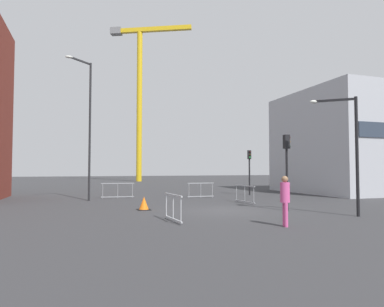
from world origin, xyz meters
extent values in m
plane|color=#333335|center=(0.00, 0.00, 0.00)|extent=(160.00, 160.00, 0.00)
cube|color=#A8AAB2|center=(16.00, 8.50, 4.37)|extent=(10.50, 10.54, 8.73)
cylinder|color=gold|center=(1.97, 39.71, 12.40)|extent=(0.90, 0.90, 24.80)
cube|color=gold|center=(4.00, 38.74, 25.20)|extent=(11.90, 6.17, 0.70)
cube|color=slate|center=(-1.75, 41.48, 25.20)|extent=(2.14, 1.86, 1.10)
cylinder|color=#232326|center=(-6.41, 7.56, 4.56)|extent=(0.14, 0.14, 9.12)
cube|color=#232326|center=(-7.06, 6.94, 9.02)|extent=(1.38, 1.32, 0.10)
ellipsoid|color=silver|center=(-7.72, 6.32, 9.00)|extent=(0.44, 0.24, 0.16)
cylinder|color=black|center=(4.71, -3.68, 2.65)|extent=(0.14, 0.14, 5.30)
cube|color=black|center=(4.02, -3.14, 5.20)|extent=(1.44, 1.16, 0.10)
ellipsoid|color=silver|center=(3.33, -2.60, 5.18)|extent=(0.44, 0.24, 0.16)
cylinder|color=black|center=(2.96, -0.91, 1.55)|extent=(0.12, 0.12, 3.10)
cube|color=black|center=(2.96, -0.91, 3.45)|extent=(0.29, 0.25, 0.70)
sphere|color=#390605|center=(3.13, -0.91, 3.67)|extent=(0.11, 0.11, 0.11)
sphere|color=#F2A514|center=(3.13, -0.91, 3.45)|extent=(0.11, 0.11, 0.11)
sphere|color=#07330F|center=(3.13, -0.91, 3.23)|extent=(0.11, 0.11, 0.11)
cylinder|color=black|center=(5.80, 8.52, 1.42)|extent=(0.12, 0.12, 2.85)
cube|color=black|center=(5.80, 8.52, 3.20)|extent=(0.28, 0.32, 0.70)
sphere|color=#390605|center=(5.77, 8.35, 3.42)|extent=(0.11, 0.11, 0.11)
sphere|color=#3C2905|center=(5.77, 8.35, 3.20)|extent=(0.11, 0.11, 0.11)
sphere|color=green|center=(5.77, 8.35, 2.98)|extent=(0.11, 0.11, 0.11)
cylinder|color=#D14C8C|center=(0.16, -5.01, 0.44)|extent=(0.14, 0.14, 0.87)
cylinder|color=#D14C8C|center=(0.22, -4.82, 0.44)|extent=(0.14, 0.14, 0.87)
cylinder|color=#D14C8C|center=(0.19, -4.92, 1.23)|extent=(0.34, 0.34, 0.73)
sphere|color=#8C6647|center=(0.19, -4.92, 1.71)|extent=(0.24, 0.24, 0.24)
cube|color=gray|center=(-4.44, 8.81, 1.05)|extent=(2.28, 0.30, 0.06)
cube|color=gray|center=(-4.44, 8.81, 0.10)|extent=(2.28, 0.30, 0.06)
cylinder|color=gray|center=(-5.46, 8.92, 0.53)|extent=(0.04, 0.04, 1.05)
cylinder|color=gray|center=(-4.44, 8.81, 0.53)|extent=(0.04, 0.04, 1.05)
cylinder|color=gray|center=(-3.41, 8.70, 0.53)|extent=(0.04, 0.04, 1.05)
cube|color=gray|center=(1.29, 7.36, 1.05)|extent=(1.99, 0.06, 0.06)
cube|color=gray|center=(1.29, 7.36, 0.10)|extent=(1.99, 0.06, 0.06)
cylinder|color=gray|center=(0.39, 7.37, 0.53)|extent=(0.04, 0.04, 1.05)
cylinder|color=gray|center=(1.29, 7.36, 0.53)|extent=(0.04, 0.04, 1.05)
cylinder|color=gray|center=(2.18, 7.36, 0.53)|extent=(0.04, 0.04, 1.05)
cube|color=gray|center=(2.56, 2.96, 1.05)|extent=(0.22, 2.24, 0.06)
cube|color=gray|center=(2.56, 2.96, 0.10)|extent=(0.22, 2.24, 0.06)
cylinder|color=gray|center=(2.63, 1.95, 0.53)|extent=(0.04, 0.04, 1.05)
cylinder|color=gray|center=(2.56, 2.96, 0.53)|extent=(0.04, 0.04, 1.05)
cylinder|color=gray|center=(2.49, 3.96, 0.53)|extent=(0.04, 0.04, 1.05)
cube|color=#B2B5BA|center=(-3.38, -2.55, 1.05)|extent=(0.22, 1.91, 0.06)
cube|color=#B2B5BA|center=(-3.38, -2.55, 0.10)|extent=(0.22, 1.91, 0.06)
cylinder|color=#B2B5BA|center=(-3.31, -3.41, 0.53)|extent=(0.04, 0.04, 1.05)
cylinder|color=#B2B5BA|center=(-3.38, -2.55, 0.53)|extent=(0.04, 0.04, 1.05)
cylinder|color=#B2B5BA|center=(-3.45, -1.69, 0.53)|extent=(0.04, 0.04, 1.05)
cube|color=black|center=(-3.84, 1.55, 0.01)|extent=(0.66, 0.66, 0.03)
cone|color=orange|center=(-3.84, 1.55, 0.34)|extent=(0.51, 0.51, 0.67)
camera|label=1|loc=(-6.82, -15.58, 2.10)|focal=31.56mm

